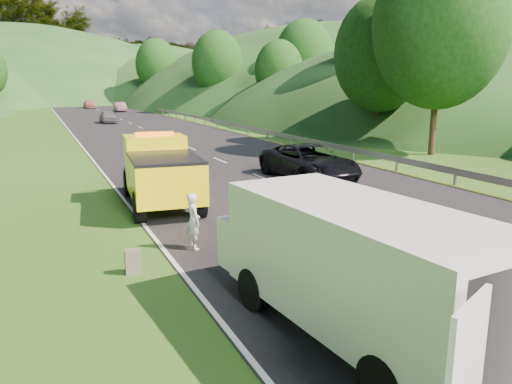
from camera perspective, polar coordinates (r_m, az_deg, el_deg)
name	(u,v)px	position (r m, az deg, el deg)	size (l,w,h in m)	color
ground	(313,247)	(14.19, 6.51, -6.30)	(320.00, 320.00, 0.00)	#38661E
road_surface	(141,127)	(52.70, -13.06, 7.20)	(14.00, 200.00, 0.02)	black
guardrail	(178,118)	(66.48, -8.91, 8.38)	(0.06, 140.00, 1.52)	gray
tree_line_right	(246,112)	(77.68, -1.19, 9.10)	(14.00, 140.00, 14.00)	#225519
hills_backdrop	(86,99)	(146.95, -18.89, 10.02)	(201.00, 288.60, 44.00)	#2D5B23
tow_truck	(160,171)	(18.87, -10.93, 2.33)	(2.83, 6.37, 2.66)	black
white_van	(353,262)	(9.09, 10.98, -7.90)	(3.85, 7.29, 2.50)	black
woman	(194,249)	(14.06, -7.08, -6.49)	(0.58, 0.42, 1.58)	silver
child	(292,273)	(12.33, 4.18, -9.20)	(0.54, 0.42, 1.10)	#C7CC6C
worker	(395,368)	(8.89, 15.65, -18.79)	(1.23, 0.71, 1.91)	black
suitcase	(133,262)	(12.50, -13.87, -7.74)	(0.38, 0.21, 0.61)	#5B5744
passing_suv	(308,179)	(23.93, 6.02, 1.44)	(2.71, 5.89, 1.64)	black
dist_car_a	(109,123)	(59.33, -16.50, 7.55)	(1.65, 4.09, 1.39)	#555358
dist_car_b	(120,112)	(82.08, -15.25, 8.85)	(1.54, 4.41, 1.45)	brown
dist_car_c	(90,108)	(94.55, -18.46, 9.07)	(1.94, 4.77, 1.38)	#9C504E
dist_car_d	(95,103)	(118.67, -17.89, 9.67)	(1.65, 4.09, 1.39)	slate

